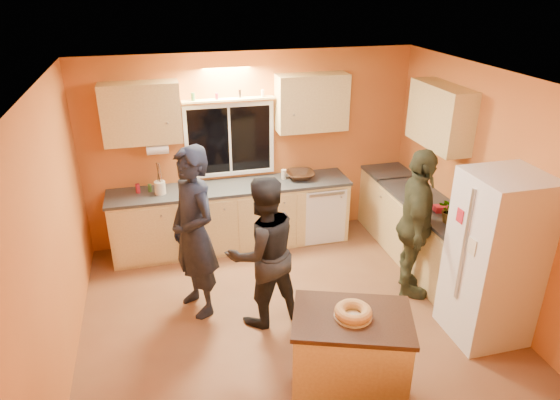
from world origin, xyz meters
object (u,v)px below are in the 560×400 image
object	(u,v)px
person_left	(194,233)
island	(350,361)
person_center	(263,252)
refrigerator	(494,259)
person_right	(416,225)

from	to	relation	value
person_left	island	bearing A→B (deg)	9.40
island	person_center	size ratio (longest dim) A/B	0.68
person_center	refrigerator	bearing A→B (deg)	146.35
person_center	person_left	bearing A→B (deg)	-42.46
person_left	person_center	size ratio (longest dim) A/B	1.15
person_left	refrigerator	bearing A→B (deg)	44.21
refrigerator	person_center	distance (m)	2.33
person_left	person_right	world-z (taller)	person_left
person_right	refrigerator	bearing A→B (deg)	-130.81
island	refrigerator	bearing A→B (deg)	37.90
refrigerator	person_left	size ratio (longest dim) A/B	0.93
person_left	person_center	world-z (taller)	person_left
person_left	person_center	bearing A→B (deg)	37.57
refrigerator	island	world-z (taller)	refrigerator
person_left	person_right	size ratio (longest dim) A/B	1.08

